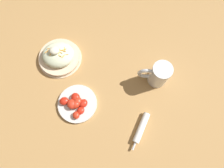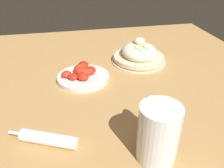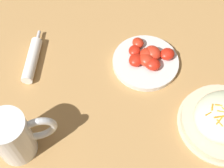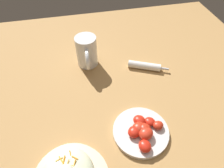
# 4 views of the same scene
# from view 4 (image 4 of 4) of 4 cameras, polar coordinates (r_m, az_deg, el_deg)

# --- Properties ---
(ground_plane) EXTENTS (1.43, 1.43, 0.00)m
(ground_plane) POSITION_cam_4_polar(r_m,az_deg,el_deg) (0.77, 3.13, -5.32)
(ground_plane) COLOR #B2844C
(beer_mug) EXTENTS (0.15, 0.09, 0.14)m
(beer_mug) POSITION_cam_4_polar(r_m,az_deg,el_deg) (0.88, -7.25, 8.85)
(beer_mug) COLOR white
(beer_mug) RESTS_ON ground_plane
(napkin_roll) EXTENTS (0.09, 0.17, 0.03)m
(napkin_roll) POSITION_cam_4_polar(r_m,az_deg,el_deg) (0.89, 9.40, 5.19)
(napkin_roll) COLOR white
(napkin_roll) RESTS_ON ground_plane
(tomato_plate) EXTENTS (0.19, 0.19, 0.05)m
(tomato_plate) POSITION_cam_4_polar(r_m,az_deg,el_deg) (0.69, 8.57, -13.21)
(tomato_plate) COLOR silver
(tomato_plate) RESTS_ON ground_plane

